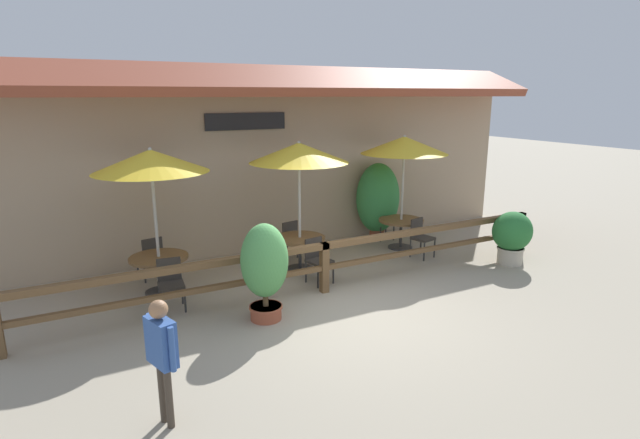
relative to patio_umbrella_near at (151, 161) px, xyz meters
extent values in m
plane|color=#9E937F|center=(2.69, -2.44, -2.45)|extent=(60.00, 60.00, 0.00)
cube|color=tan|center=(2.69, 1.76, -0.65)|extent=(14.00, 0.40, 3.60)
cube|color=brown|center=(2.69, 1.21, 1.43)|extent=(14.28, 1.48, 0.70)
cube|color=black|center=(2.31, 1.53, 0.55)|extent=(1.83, 0.04, 0.36)
cube|color=brown|center=(2.69, -1.39, -1.55)|extent=(10.40, 0.14, 0.11)
cube|color=brown|center=(2.69, -1.39, -1.97)|extent=(10.40, 0.10, 0.09)
cube|color=brown|center=(2.69, -1.39, -1.97)|extent=(0.14, 0.14, 0.95)
cube|color=brown|center=(7.82, -1.39, -1.97)|extent=(0.14, 0.14, 0.95)
cylinder|color=#B7B2A8|center=(0.00, 0.00, -1.29)|extent=(0.06, 0.06, 2.31)
cone|color=yellow|center=(0.00, 0.00, 0.01)|extent=(2.00, 2.00, 0.40)
sphere|color=#B2ADA3|center=(0.00, 0.00, 0.20)|extent=(0.07, 0.07, 0.07)
cylinder|color=brown|center=(0.00, 0.00, -1.77)|extent=(1.06, 1.06, 0.05)
cylinder|color=#333333|center=(0.00, 0.00, -2.12)|extent=(0.07, 0.07, 0.65)
cylinder|color=#333333|center=(0.00, 0.00, -2.43)|extent=(0.58, 0.58, 0.03)
cube|color=#332D28|center=(0.03, -0.87, -2.00)|extent=(0.46, 0.46, 0.05)
cube|color=#332D28|center=(0.04, -0.68, -1.78)|extent=(0.40, 0.08, 0.40)
cylinder|color=#2D2D2D|center=(-0.18, -1.04, -2.24)|extent=(0.04, 0.04, 0.42)
cylinder|color=#2D2D2D|center=(0.20, -1.08, -2.24)|extent=(0.04, 0.04, 0.42)
cylinder|color=#2D2D2D|center=(-0.14, -0.66, -2.24)|extent=(0.04, 0.04, 0.42)
cylinder|color=#2D2D2D|center=(0.23, -0.70, -2.24)|extent=(0.04, 0.04, 0.42)
cube|color=#332D28|center=(-0.03, 0.87, -2.00)|extent=(0.50, 0.50, 0.05)
cube|color=#332D28|center=(0.01, 0.69, -1.78)|extent=(0.40, 0.12, 0.40)
cylinder|color=#2D2D2D|center=(0.12, 1.10, -2.24)|extent=(0.04, 0.04, 0.42)
cylinder|color=#2D2D2D|center=(-0.26, 1.02, -2.24)|extent=(0.04, 0.04, 0.42)
cylinder|color=#2D2D2D|center=(0.19, 0.72, -2.24)|extent=(0.04, 0.04, 0.42)
cylinder|color=#2D2D2D|center=(-0.18, 0.65, -2.24)|extent=(0.04, 0.04, 0.42)
cylinder|color=#B7B2A8|center=(2.82, -0.06, -1.29)|extent=(0.06, 0.06, 2.31)
cone|color=yellow|center=(2.82, -0.06, 0.01)|extent=(2.00, 2.00, 0.40)
sphere|color=#B2ADA3|center=(2.82, -0.06, 0.20)|extent=(0.07, 0.07, 0.07)
cylinder|color=brown|center=(2.82, -0.06, -1.77)|extent=(1.06, 1.06, 0.05)
cylinder|color=#333333|center=(2.82, -0.06, -2.12)|extent=(0.07, 0.07, 0.65)
cylinder|color=#333333|center=(2.82, -0.06, -2.43)|extent=(0.58, 0.58, 0.03)
cube|color=#332D28|center=(2.83, -0.94, -2.00)|extent=(0.49, 0.49, 0.05)
cube|color=#332D28|center=(2.79, -0.75, -1.78)|extent=(0.40, 0.11, 0.40)
cylinder|color=#2D2D2D|center=(2.68, -1.16, -2.24)|extent=(0.04, 0.04, 0.42)
cylinder|color=#2D2D2D|center=(3.05, -1.09, -2.24)|extent=(0.04, 0.04, 0.42)
cylinder|color=#2D2D2D|center=(2.60, -0.79, -2.24)|extent=(0.04, 0.04, 0.42)
cylinder|color=#2D2D2D|center=(2.98, -0.72, -2.24)|extent=(0.04, 0.04, 0.42)
cube|color=#332D28|center=(2.88, 0.81, -2.00)|extent=(0.50, 0.50, 0.05)
cube|color=#332D28|center=(2.92, 0.63, -1.78)|extent=(0.40, 0.12, 0.40)
cylinder|color=#2D2D2D|center=(3.03, 1.04, -2.24)|extent=(0.04, 0.04, 0.42)
cylinder|color=#2D2D2D|center=(2.65, 0.96, -2.24)|extent=(0.04, 0.04, 0.42)
cylinder|color=#2D2D2D|center=(3.10, 0.66, -2.24)|extent=(0.04, 0.04, 0.42)
cylinder|color=#2D2D2D|center=(2.73, 0.59, -2.24)|extent=(0.04, 0.04, 0.42)
cylinder|color=#B7B2A8|center=(5.60, 0.18, -1.29)|extent=(0.06, 0.06, 2.31)
cone|color=yellow|center=(5.60, 0.18, 0.01)|extent=(2.00, 2.00, 0.40)
sphere|color=#B2ADA3|center=(5.60, 0.18, 0.20)|extent=(0.07, 0.07, 0.07)
cylinder|color=brown|center=(5.60, 0.18, -1.77)|extent=(1.06, 1.06, 0.05)
cylinder|color=#333333|center=(5.60, 0.18, -2.12)|extent=(0.07, 0.07, 0.65)
cylinder|color=#333333|center=(5.60, 0.18, -2.43)|extent=(0.58, 0.58, 0.03)
cube|color=#332D28|center=(5.61, -0.62, -2.00)|extent=(0.51, 0.51, 0.05)
cube|color=#332D28|center=(5.57, -0.44, -1.78)|extent=(0.40, 0.13, 0.40)
cylinder|color=#2D2D2D|center=(5.47, -0.85, -2.24)|extent=(0.04, 0.04, 0.42)
cylinder|color=#2D2D2D|center=(5.84, -0.76, -2.24)|extent=(0.04, 0.04, 0.42)
cylinder|color=#2D2D2D|center=(5.38, -0.48, -2.24)|extent=(0.04, 0.04, 0.42)
cylinder|color=#2D2D2D|center=(5.75, -0.39, -2.24)|extent=(0.04, 0.04, 0.42)
cube|color=#332D28|center=(5.67, 0.99, -2.00)|extent=(0.45, 0.45, 0.05)
cube|color=#332D28|center=(5.66, 0.80, -1.78)|extent=(0.40, 0.06, 0.40)
cylinder|color=#2D2D2D|center=(5.87, 1.17, -2.24)|extent=(0.04, 0.04, 0.42)
cylinder|color=#2D2D2D|center=(5.49, 1.19, -2.24)|extent=(0.04, 0.04, 0.42)
cylinder|color=#2D2D2D|center=(5.84, 0.79, -2.24)|extent=(0.04, 0.04, 0.42)
cylinder|color=#2D2D2D|center=(5.47, 0.82, -2.24)|extent=(0.04, 0.04, 0.42)
cylinder|color=#9E4C33|center=(1.30, -1.95, -2.33)|extent=(0.51, 0.51, 0.23)
cylinder|color=#9E4C33|center=(1.30, -1.95, -2.23)|extent=(0.55, 0.55, 0.04)
cylinder|color=brown|center=(1.30, -1.95, -2.03)|extent=(0.09, 0.09, 0.36)
ellipsoid|color=#4C934C|center=(1.30, -1.95, -1.44)|extent=(0.77, 0.70, 1.22)
cylinder|color=#B7AD99|center=(7.02, -1.85, -2.26)|extent=(0.53, 0.53, 0.37)
cylinder|color=#B7AD99|center=(7.02, -1.85, -2.10)|extent=(0.57, 0.57, 0.04)
ellipsoid|color=#287033|center=(7.02, -1.85, -1.72)|extent=(0.88, 0.79, 0.85)
cylinder|color=brown|center=(5.56, 1.11, -2.29)|extent=(0.38, 0.38, 0.31)
cylinder|color=brown|center=(5.56, 1.11, -2.16)|extent=(0.41, 0.41, 0.04)
ellipsoid|color=#338442|center=(5.56, 1.11, -1.39)|extent=(1.11, 1.00, 1.75)
cylinder|color=#42382D|center=(-0.70, -3.88, -2.07)|extent=(0.08, 0.08, 0.74)
cylinder|color=#42382D|center=(-0.65, -4.02, -2.07)|extent=(0.08, 0.08, 0.74)
cube|color=#33569E|center=(-0.67, -3.95, -1.44)|extent=(0.29, 0.44, 0.53)
cylinder|color=#33569E|center=(-0.74, -3.73, -1.44)|extent=(0.06, 0.06, 0.50)
cylinder|color=#33569E|center=(-0.61, -4.17, -1.44)|extent=(0.06, 0.06, 0.50)
sphere|color=#9E704C|center=(-0.67, -3.95, -1.06)|extent=(0.20, 0.20, 0.20)
camera|label=1|loc=(-1.43, -9.02, 1.13)|focal=28.00mm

